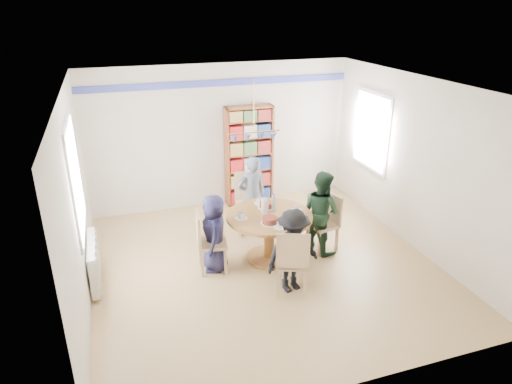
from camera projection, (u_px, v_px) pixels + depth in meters
name	position (u px, v px, depth m)	size (l,w,h in m)	color
ground	(264.00, 265.00, 6.93)	(5.00, 5.00, 0.00)	#A68757
room_shell	(230.00, 147.00, 6.98)	(5.00, 5.00, 5.00)	white
radiator	(94.00, 262.00, 6.36)	(0.12, 1.00, 0.60)	silver
dining_table	(269.00, 226.00, 6.91)	(1.30, 1.30, 0.75)	brown
chair_left	(207.00, 239.00, 6.61)	(0.46, 0.46, 0.94)	tan
chair_right	(327.00, 219.00, 7.23)	(0.48, 0.48, 0.92)	tan
chair_far	(248.00, 199.00, 7.84)	(0.53, 0.53, 1.02)	tan
chair_near	(292.00, 260.00, 6.05)	(0.57, 0.57, 0.98)	tan
person_left	(214.00, 233.00, 6.63)	(0.58, 0.38, 1.18)	#1A1938
person_right	(321.00, 212.00, 7.13)	(0.65, 0.51, 1.34)	#172F1E
person_far	(252.00, 196.00, 7.63)	(0.51, 0.33, 1.39)	gray
person_near	(293.00, 251.00, 6.13)	(0.78, 0.45, 1.21)	black
bookshelf	(249.00, 157.00, 8.76)	(0.92, 0.28, 1.93)	brown
tableware	(267.00, 211.00, 6.83)	(1.06, 1.06, 0.28)	white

